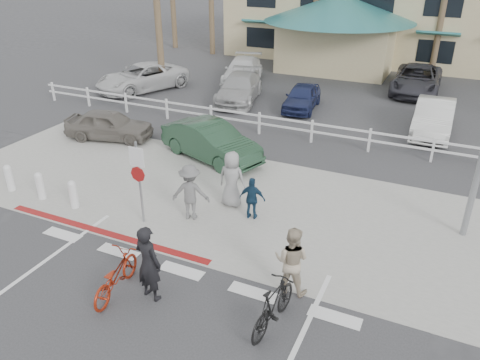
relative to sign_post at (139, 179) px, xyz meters
The scene contains 26 objects.
ground 3.50m from the sign_post, 43.73° to the right, with size 140.00×140.00×0.00m, color #333335.
bike_path 5.00m from the sign_post, 61.29° to the right, with size 12.00×16.00×0.01m, color #333335.
sidewalk_plaza 3.56m from the sign_post, 45.00° to the left, with size 22.00×7.00×0.01m, color gray.
cross_street 6.86m from the sign_post, 69.94° to the left, with size 40.00×5.00×0.01m, color #333335.
parking_lot 16.03m from the sign_post, 81.72° to the left, with size 50.00×16.00×0.01m, color #333335.
curb_red 1.89m from the sign_post, 124.99° to the right, with size 7.00×0.25×0.02m, color maroon.
rail_fence 8.81m from the sign_post, 71.36° to the left, with size 29.40×0.16×1.00m, color silver, non-canonical shape.
sign_post is the anchor object (origin of this frame).
bollard_0 2.69m from the sign_post, behind, with size 0.26×0.26×0.95m, color silver, non-canonical shape.
bollard_1 4.03m from the sign_post, behind, with size 0.26×0.26×0.95m, color silver, non-canonical shape.
bollard_2 5.39m from the sign_post, behind, with size 0.26×0.26×0.95m, color silver, non-canonical shape.
bike_red 3.37m from the sign_post, 65.88° to the right, with size 0.66×1.89×0.99m, color maroon.
rider_red 3.51m from the sign_post, 51.66° to the right, with size 0.71×0.47×1.94m, color black.
bike_black 5.73m from the sign_post, 25.23° to the right, with size 0.53×1.86×1.12m, color black.
rider_black 5.22m from the sign_post, 12.54° to the right, with size 0.85×0.66×1.75m, color tan.
pedestrian_a 1.55m from the sign_post, 34.10° to the left, with size 1.14×0.65×1.76m, color #5F5F5F.
pedestrian_child 3.38m from the sign_post, 28.50° to the left, with size 0.80×0.33×1.36m, color #143048.
pedestrian_b 2.90m from the sign_post, 46.11° to the left, with size 0.90×0.59×1.84m, color gray.
car_white_sedan 5.12m from the sign_post, 94.19° to the left, with size 1.53×4.38×1.44m, color #203E2A.
car_red_compact 7.41m from the sign_post, 136.39° to the left, with size 1.50×3.72×1.27m, color #68625A.
lot_car_0 14.77m from the sign_post, 125.43° to the left, with size 2.48×5.38×1.50m, color silver.
lot_car_1 12.78m from the sign_post, 101.83° to the left, with size 1.96×4.83×1.40m, color #A2A2A2.
lot_car_2 12.58m from the sign_post, 85.97° to the left, with size 1.49×3.69×1.26m, color #1C244D.
lot_car_3 13.69m from the sign_post, 58.08° to the left, with size 1.57×4.49×1.48m, color silver.
lot_car_4 16.55m from the sign_post, 104.13° to the left, with size 2.00×4.92×1.43m, color silver.
lot_car_5 19.05m from the sign_post, 72.22° to the left, with size 2.50×5.42×1.51m, color #303037.
Camera 1 is at (5.43, -7.56, 7.47)m, focal length 35.00 mm.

